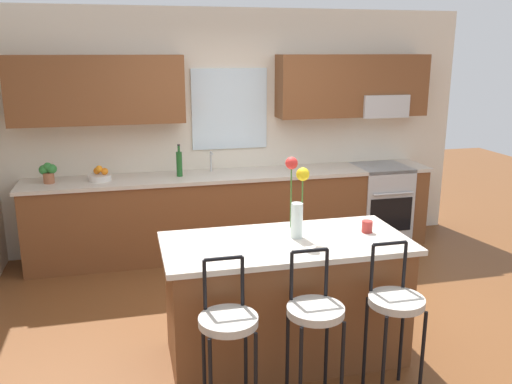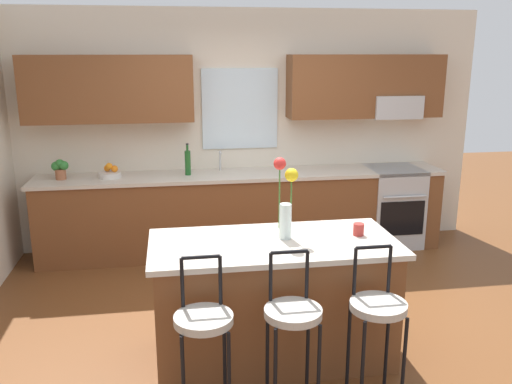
{
  "view_description": "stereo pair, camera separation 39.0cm",
  "coord_description": "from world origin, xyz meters",
  "px_view_note": "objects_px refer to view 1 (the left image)",
  "views": [
    {
      "loc": [
        -1.17,
        -4.05,
        2.25
      ],
      "look_at": [
        -0.04,
        0.55,
        1.0
      ],
      "focal_mm": 37.89,
      "sensor_mm": 36.0,
      "label": 1
    },
    {
      "loc": [
        -0.79,
        -4.12,
        2.25
      ],
      "look_at": [
        -0.04,
        0.55,
        1.0
      ],
      "focal_mm": 37.89,
      "sensor_mm": 36.0,
      "label": 2
    }
  ],
  "objects_px": {
    "bar_stool_near": "(228,328)",
    "oven_range": "(379,203)",
    "fruit_bowl_oranges": "(100,176)",
    "bar_stool_middle": "(315,317)",
    "kitchen_island": "(285,299)",
    "bar_stool_far": "(395,308)",
    "mug_ceramic": "(367,227)",
    "potted_plant_small": "(48,172)",
    "flower_vase": "(297,199)",
    "bottle_olive_oil": "(179,163)"
  },
  "relations": [
    {
      "from": "bar_stool_middle",
      "to": "bottle_olive_oil",
      "type": "relative_size",
      "value": 2.98
    },
    {
      "from": "oven_range",
      "to": "potted_plant_small",
      "type": "relative_size",
      "value": 4.25
    },
    {
      "from": "bottle_olive_oil",
      "to": "potted_plant_small",
      "type": "height_order",
      "value": "bottle_olive_oil"
    },
    {
      "from": "bar_stool_near",
      "to": "flower_vase",
      "type": "height_order",
      "value": "flower_vase"
    },
    {
      "from": "oven_range",
      "to": "kitchen_island",
      "type": "height_order",
      "value": "same"
    },
    {
      "from": "kitchen_island",
      "to": "bar_stool_middle",
      "type": "height_order",
      "value": "bar_stool_middle"
    },
    {
      "from": "flower_vase",
      "to": "bottle_olive_oil",
      "type": "height_order",
      "value": "flower_vase"
    },
    {
      "from": "bar_stool_middle",
      "to": "fruit_bowl_oranges",
      "type": "xyz_separation_m",
      "value": [
        -1.36,
        2.88,
        0.33
      ]
    },
    {
      "from": "bar_stool_near",
      "to": "bar_stool_middle",
      "type": "distance_m",
      "value": 0.55
    },
    {
      "from": "kitchen_island",
      "to": "potted_plant_small",
      "type": "relative_size",
      "value": 8.22
    },
    {
      "from": "oven_range",
      "to": "bar_stool_middle",
      "type": "bearing_deg",
      "value": -123.06
    },
    {
      "from": "bar_stool_middle",
      "to": "bottle_olive_oil",
      "type": "distance_m",
      "value": 2.95
    },
    {
      "from": "bar_stool_far",
      "to": "potted_plant_small",
      "type": "relative_size",
      "value": 4.82
    },
    {
      "from": "bottle_olive_oil",
      "to": "bar_stool_near",
      "type": "bearing_deg",
      "value": -90.42
    },
    {
      "from": "bar_stool_near",
      "to": "bar_stool_middle",
      "type": "bearing_deg",
      "value": 0.0
    },
    {
      "from": "bar_stool_near",
      "to": "fruit_bowl_oranges",
      "type": "distance_m",
      "value": 3.01
    },
    {
      "from": "bottle_olive_oil",
      "to": "oven_range",
      "type": "bearing_deg",
      "value": -0.59
    },
    {
      "from": "flower_vase",
      "to": "bottle_olive_oil",
      "type": "distance_m",
      "value": 2.28
    },
    {
      "from": "bar_stool_middle",
      "to": "bar_stool_far",
      "type": "xyz_separation_m",
      "value": [
        0.55,
        0.0,
        0.0
      ]
    },
    {
      "from": "kitchen_island",
      "to": "bar_stool_middle",
      "type": "relative_size",
      "value": 1.71
    },
    {
      "from": "bar_stool_near",
      "to": "fruit_bowl_oranges",
      "type": "relative_size",
      "value": 4.34
    },
    {
      "from": "bar_stool_near",
      "to": "bar_stool_middle",
      "type": "relative_size",
      "value": 1.0
    },
    {
      "from": "bar_stool_near",
      "to": "kitchen_island",
      "type": "bearing_deg",
      "value": 48.92
    },
    {
      "from": "bar_stool_far",
      "to": "fruit_bowl_oranges",
      "type": "bearing_deg",
      "value": 123.63
    },
    {
      "from": "bar_stool_near",
      "to": "bar_stool_far",
      "type": "relative_size",
      "value": 1.0
    },
    {
      "from": "oven_range",
      "to": "kitchen_island",
      "type": "xyz_separation_m",
      "value": [
        -1.85,
        -2.22,
        0.0
      ]
    },
    {
      "from": "oven_range",
      "to": "fruit_bowl_oranges",
      "type": "bearing_deg",
      "value": 179.5
    },
    {
      "from": "bar_stool_middle",
      "to": "fruit_bowl_oranges",
      "type": "height_order",
      "value": "fruit_bowl_oranges"
    },
    {
      "from": "flower_vase",
      "to": "potted_plant_small",
      "type": "distance_m",
      "value": 2.95
    },
    {
      "from": "kitchen_island",
      "to": "flower_vase",
      "type": "distance_m",
      "value": 0.76
    },
    {
      "from": "kitchen_island",
      "to": "bar_stool_near",
      "type": "distance_m",
      "value": 0.85
    },
    {
      "from": "bar_stool_near",
      "to": "bar_stool_middle",
      "type": "xyz_separation_m",
      "value": [
        0.55,
        0.0,
        0.0
      ]
    },
    {
      "from": "flower_vase",
      "to": "fruit_bowl_oranges",
      "type": "height_order",
      "value": "flower_vase"
    },
    {
      "from": "bar_stool_middle",
      "to": "potted_plant_small",
      "type": "distance_m",
      "value": 3.45
    },
    {
      "from": "bar_stool_far",
      "to": "potted_plant_small",
      "type": "height_order",
      "value": "potted_plant_small"
    },
    {
      "from": "flower_vase",
      "to": "fruit_bowl_oranges",
      "type": "xyz_separation_m",
      "value": [
        -1.46,
        2.19,
        -0.24
      ]
    },
    {
      "from": "oven_range",
      "to": "bar_stool_far",
      "type": "height_order",
      "value": "bar_stool_far"
    },
    {
      "from": "bar_stool_near",
      "to": "bar_stool_far",
      "type": "xyz_separation_m",
      "value": [
        1.1,
        0.0,
        0.0
      ]
    },
    {
      "from": "bar_stool_middle",
      "to": "fruit_bowl_oranges",
      "type": "bearing_deg",
      "value": 115.36
    },
    {
      "from": "bar_stool_far",
      "to": "fruit_bowl_oranges",
      "type": "distance_m",
      "value": 3.47
    },
    {
      "from": "kitchen_island",
      "to": "oven_range",
      "type": "bearing_deg",
      "value": 50.1
    },
    {
      "from": "mug_ceramic",
      "to": "bar_stool_middle",
      "type": "bearing_deg",
      "value": -134.13
    },
    {
      "from": "mug_ceramic",
      "to": "bottle_olive_oil",
      "type": "xyz_separation_m",
      "value": [
        -1.17,
        2.21,
        0.1
      ]
    },
    {
      "from": "kitchen_island",
      "to": "bar_stool_far",
      "type": "relative_size",
      "value": 1.71
    },
    {
      "from": "oven_range",
      "to": "bar_stool_middle",
      "type": "distance_m",
      "value": 3.4
    },
    {
      "from": "mug_ceramic",
      "to": "potted_plant_small",
      "type": "distance_m",
      "value": 3.35
    },
    {
      "from": "bar_stool_near",
      "to": "oven_range",
      "type": "bearing_deg",
      "value": 49.84
    },
    {
      "from": "fruit_bowl_oranges",
      "to": "bar_stool_near",
      "type": "bearing_deg",
      "value": -74.22
    },
    {
      "from": "oven_range",
      "to": "flower_vase",
      "type": "relative_size",
      "value": 1.53
    },
    {
      "from": "oven_range",
      "to": "bottle_olive_oil",
      "type": "xyz_separation_m",
      "value": [
        -2.38,
        0.02,
        0.6
      ]
    }
  ]
}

